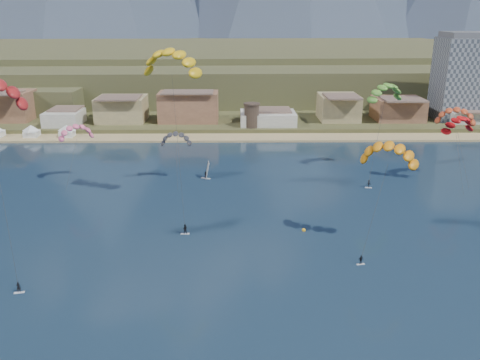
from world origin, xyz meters
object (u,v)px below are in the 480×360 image
object	(u,v)px
apartment_tower	(465,77)
kitesurfer_orange	(389,150)
buoy	(304,230)
watchtower	(252,115)
kitesurfer_green	(386,90)
kitesurfer_yellow	(171,59)
windsurfer	(206,173)

from	to	relation	value
apartment_tower	kitesurfer_orange	world-z (taller)	apartment_tower
buoy	apartment_tower	bearing A→B (deg)	53.64
watchtower	kitesurfer_green	distance (m)	58.97
kitesurfer_orange	buoy	world-z (taller)	kitesurfer_orange
kitesurfer_orange	kitesurfer_yellow	bearing A→B (deg)	154.09
kitesurfer_yellow	buoy	xyz separation A→B (m)	(26.59, -13.36, -32.22)
kitesurfer_yellow	kitesurfer_green	world-z (taller)	kitesurfer_yellow
watchtower	buoy	distance (m)	84.78
windsurfer	buoy	world-z (taller)	windsurfer
apartment_tower	kitesurfer_green	bearing A→B (deg)	-127.99
kitesurfer_orange	kitesurfer_green	xyz separation A→B (m)	(11.54, 43.97, 3.71)
watchtower	kitesurfer_green	bearing A→B (deg)	-54.71
kitesurfer_green	kitesurfer_yellow	bearing A→B (deg)	-154.69
buoy	windsurfer	bearing A→B (deg)	122.69
apartment_tower	kitesurfer_green	world-z (taller)	apartment_tower
apartment_tower	watchtower	size ratio (longest dim) A/B	3.72
kitesurfer_green	buoy	distance (m)	50.43
kitesurfer_orange	watchtower	bearing A→B (deg)	103.26
buoy	watchtower	bearing A→B (deg)	95.23
watchtower	kitesurfer_orange	bearing A→B (deg)	-76.74
kitesurfer_green	watchtower	bearing A→B (deg)	125.29
kitesurfer_yellow	windsurfer	distance (m)	37.01
kitesurfer_yellow	buoy	world-z (taller)	kitesurfer_yellow
watchtower	buoy	size ratio (longest dim) A/B	11.12
watchtower	kitesurfer_yellow	distance (m)	77.78
apartment_tower	kitesurfer_yellow	xyz separation A→B (m)	(-98.88, -84.84, 14.53)
kitesurfer_yellow	buoy	distance (m)	43.85
kitesurfer_orange	kitesurfer_green	bearing A→B (deg)	75.30
watchtower	windsurfer	xyz separation A→B (m)	(-13.43, -51.27, -4.95)
kitesurfer_orange	windsurfer	xyz separation A→B (m)	(-34.73, 39.09, -16.96)
kitesurfer_orange	windsurfer	distance (m)	54.97
watchtower	buoy	world-z (taller)	watchtower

